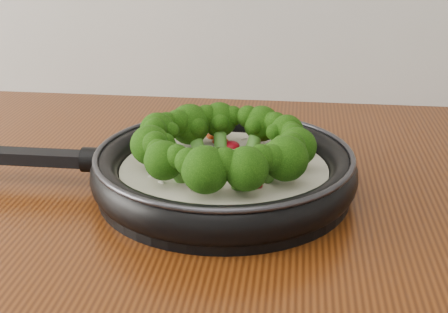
# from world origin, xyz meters

# --- Properties ---
(skillet) EXTENTS (0.53, 0.34, 0.10)m
(skillet) POSITION_xyz_m (0.07, 1.07, 0.94)
(skillet) COLOR black
(skillet) RESTS_ON counter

